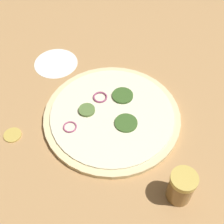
{
  "coord_description": "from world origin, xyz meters",
  "views": [
    {
      "loc": [
        0.41,
        -0.17,
        0.59
      ],
      "look_at": [
        0.0,
        0.0,
        0.02
      ],
      "focal_mm": 50.0,
      "sensor_mm": 36.0,
      "label": 1
    }
  ],
  "objects": [
    {
      "name": "loose_cap",
      "position": [
        -0.04,
        -0.23,
        0.0
      ],
      "size": [
        0.04,
        0.04,
        0.01
      ],
      "color": "gold",
      "rests_on": "ground_plane"
    },
    {
      "name": "pizza",
      "position": [
        -0.0,
        -0.0,
        0.01
      ],
      "size": [
        0.32,
        0.32,
        0.02
      ],
      "color": "beige",
      "rests_on": "ground_plane"
    },
    {
      "name": "spice_jar",
      "position": [
        0.23,
        0.05,
        0.04
      ],
      "size": [
        0.05,
        0.05,
        0.08
      ],
      "color": "olive",
      "rests_on": "ground_plane"
    },
    {
      "name": "flour_patch",
      "position": [
        -0.23,
        -0.07,
        0.0
      ],
      "size": [
        0.12,
        0.12,
        0.0
      ],
      "color": "white",
      "rests_on": "ground_plane"
    },
    {
      "name": "ground_plane",
      "position": [
        0.0,
        0.0,
        0.0
      ],
      "size": [
        3.0,
        3.0,
        0.0
      ],
      "primitive_type": "plane",
      "color": "tan"
    }
  ]
}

